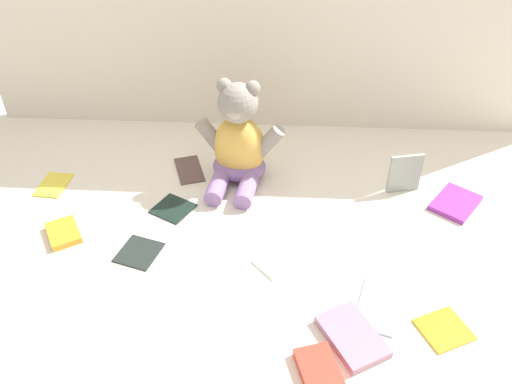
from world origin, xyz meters
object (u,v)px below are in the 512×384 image
(book_case_2, at_px, (444,329))
(book_case_5, at_px, (321,376))
(book_case_10, at_px, (189,169))
(book_case_3, at_px, (53,184))
(book_case_11, at_px, (378,305))
(book_case_1, at_px, (352,336))
(teddy_bear, at_px, (238,145))
(book_case_6, at_px, (405,173))
(book_case_7, at_px, (139,252))
(book_case_4, at_px, (279,260))
(book_case_0, at_px, (456,203))
(book_case_8, at_px, (63,233))
(book_case_9, at_px, (173,208))

(book_case_2, xyz_separation_m, book_case_5, (-0.25, -0.12, 0.00))
(book_case_2, relative_size, book_case_10, 0.73)
(book_case_3, height_order, book_case_11, same)
(book_case_1, bearing_deg, book_case_2, -19.30)
(teddy_bear, xyz_separation_m, book_case_5, (0.20, -0.61, -0.10))
(book_case_5, relative_size, book_case_11, 0.90)
(book_case_6, relative_size, book_case_11, 0.79)
(book_case_6, distance_m, book_case_10, 0.59)
(book_case_5, height_order, book_case_11, book_case_5)
(book_case_7, bearing_deg, book_case_3, -112.67)
(book_case_1, bearing_deg, book_case_10, 98.01)
(teddy_bear, distance_m, book_case_4, 0.35)
(book_case_0, bearing_deg, book_case_11, 91.88)
(book_case_4, xyz_separation_m, book_case_5, (0.08, -0.29, 0.01))
(book_case_1, relative_size, book_case_7, 1.48)
(book_case_4, bearing_deg, book_case_1, 172.87)
(book_case_6, bearing_deg, book_case_2, -101.44)
(book_case_2, height_order, book_case_7, book_case_2)
(book_case_3, distance_m, book_case_8, 0.22)
(book_case_2, distance_m, book_case_5, 0.28)
(book_case_0, distance_m, book_case_1, 0.53)
(teddy_bear, distance_m, book_case_9, 0.24)
(book_case_0, height_order, book_case_11, book_case_0)
(book_case_5, distance_m, book_case_11, 0.22)
(teddy_bear, height_order, book_case_10, teddy_bear)
(book_case_10, bearing_deg, book_case_5, 99.41)
(book_case_0, height_order, book_case_2, book_case_0)
(book_case_3, bearing_deg, book_case_0, -177.51)
(book_case_11, bearing_deg, book_case_4, -12.30)
(book_case_6, distance_m, book_case_7, 0.71)
(book_case_1, bearing_deg, book_case_8, 129.85)
(book_case_6, height_order, book_case_10, book_case_6)
(book_case_4, bearing_deg, book_case_3, 25.11)
(book_case_2, height_order, book_case_10, same)
(book_case_0, height_order, book_case_8, book_case_8)
(book_case_0, xyz_separation_m, book_case_6, (-0.13, 0.06, 0.05))
(book_case_11, bearing_deg, book_case_8, 3.73)
(book_case_7, bearing_deg, book_case_8, -87.26)
(book_case_3, xyz_separation_m, book_case_11, (0.83, -0.37, 0.00))
(book_case_4, bearing_deg, teddy_bear, -22.80)
(book_case_11, bearing_deg, book_case_0, -108.19)
(book_case_3, height_order, book_case_5, book_case_5)
(book_case_5, bearing_deg, teddy_bear, -89.44)
(book_case_0, xyz_separation_m, book_case_8, (-0.98, -0.17, 0.00))
(teddy_bear, xyz_separation_m, book_case_3, (-0.51, -0.07, -0.10))
(book_case_9, xyz_separation_m, book_case_10, (0.01, 0.17, 0.00))
(book_case_1, height_order, book_case_8, book_case_1)
(book_case_0, distance_m, book_case_8, 0.99)
(book_case_6, bearing_deg, teddy_bear, 163.20)
(book_case_1, xyz_separation_m, book_case_3, (-0.77, 0.45, -0.00))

